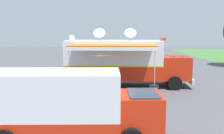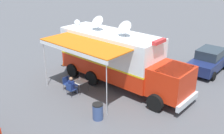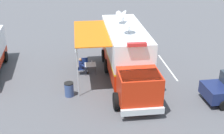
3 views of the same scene
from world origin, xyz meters
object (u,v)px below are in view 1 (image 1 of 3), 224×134
trash_bin (154,92)px  traffic_cone (52,82)px  command_truck (123,61)px  folding_table (106,84)px  seated_responder (105,86)px  car_behind_truck (160,65)px  water_bottle (104,81)px  folding_chair_at_table (105,89)px  support_truck (66,105)px  folding_chair_beside_table (93,87)px

trash_bin → traffic_cone: 8.20m
command_truck → folding_table: bearing=-30.3°
seated_responder → car_behind_truck: car_behind_truck is taller
command_truck → water_bottle: size_ratio=43.03×
water_bottle → folding_chair_at_table: bearing=5.4°
folding_chair_at_table → traffic_cone: folding_chair_at_table is taller
seated_responder → support_truck: 7.02m
command_truck → water_bottle: 2.87m
trash_bin → folding_chair_at_table: bearing=-106.9°
support_truck → water_bottle: bearing=169.3°
folding_chair_at_table → trash_bin: bearing=73.1°
folding_chair_beside_table → traffic_cone: bearing=-129.9°
folding_chair_at_table → car_behind_truck: (-9.07, 5.53, 0.37)m
folding_table → folding_chair_at_table: (0.80, -0.05, -0.16)m
command_truck → folding_table: 2.97m
trash_bin → folding_chair_beside_table: bearing=-110.1°
folding_chair_beside_table → seated_responder: size_ratio=0.70×
seated_responder → car_behind_truck: size_ratio=0.29×
command_truck → support_truck: bearing=-16.6°
folding_chair_at_table → seated_responder: (-0.19, 0.01, 0.14)m
seated_responder → folding_chair_beside_table: bearing=-109.8°
folding_chair_beside_table → seated_responder: 0.88m
folding_table → support_truck: (7.42, -1.56, 0.71)m
folding_table → water_bottle: size_ratio=3.81×
folding_chair_at_table → support_truck: bearing=-12.8°
folding_table → traffic_cone: 4.81m
support_truck → car_behind_truck: (-15.69, 7.04, -0.51)m
water_bottle → trash_bin: bearing=59.2°
folding_table → folding_chair_at_table: 0.82m
car_behind_truck → seated_responder: bearing=-31.8°
seated_responder → trash_bin: (1.10, 2.98, -0.20)m
folding_table → traffic_cone: size_ratio=1.47×
command_truck → car_behind_truck: bearing=145.3°
support_truck → folding_chair_at_table: bearing=167.2°
traffic_cone → car_behind_truck: size_ratio=0.14×
command_truck → seated_responder: 3.49m
water_bottle → support_truck: bearing=-10.7°
folding_chair_at_table → car_behind_truck: bearing=148.6°
support_truck → command_truck: bearing=163.4°
folding_chair_at_table → car_behind_truck: car_behind_truck is taller
folding_table → seated_responder: seated_responder is taller
water_bottle → car_behind_truck: 9.89m
command_truck → trash_bin: bearing=21.6°
trash_bin → car_behind_truck: size_ratio=0.21×
car_behind_truck → folding_chair_beside_table: bearing=-36.4°
water_bottle → trash_bin: size_ratio=0.25×
folding_chair_beside_table → seated_responder: bearing=70.2°
folding_table → traffic_cone: bearing=-120.5°
command_truck → water_bottle: bearing=-34.2°
folding_chair_at_table → seated_responder: bearing=176.0°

